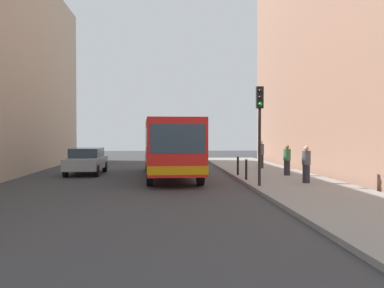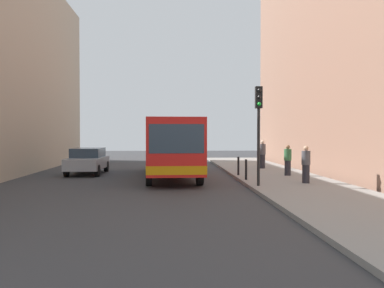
# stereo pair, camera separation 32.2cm
# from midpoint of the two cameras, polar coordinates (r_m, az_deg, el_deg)

# --- Properties ---
(ground_plane) EXTENTS (80.00, 80.00, 0.00)m
(ground_plane) POSITION_cam_midpoint_polar(r_m,az_deg,el_deg) (19.52, -2.91, -5.44)
(ground_plane) COLOR #38383A
(sidewalk) EXTENTS (4.40, 40.00, 0.15)m
(sidewalk) POSITION_cam_midpoint_polar(r_m,az_deg,el_deg) (20.32, 12.56, -4.99)
(sidewalk) COLOR gray
(sidewalk) RESTS_ON ground
(building_right) EXTENTS (7.00, 32.00, 14.32)m
(building_right) POSITION_cam_midpoint_polar(r_m,az_deg,el_deg) (26.63, 23.10, 11.75)
(building_right) COLOR #936B56
(building_right) RESTS_ON ground
(bus) EXTENTS (3.01, 11.12, 3.00)m
(bus) POSITION_cam_midpoint_polar(r_m,az_deg,el_deg) (23.64, -3.27, -0.06)
(bus) COLOR red
(bus) RESTS_ON ground
(car_beside_bus) EXTENTS (1.93, 4.43, 1.48)m
(car_beside_bus) POSITION_cam_midpoint_polar(r_m,az_deg,el_deg) (25.92, -13.76, -2.06)
(car_beside_bus) COLOR #A5A8AD
(car_beside_bus) RESTS_ON ground
(traffic_light) EXTENTS (0.28, 0.33, 4.10)m
(traffic_light) POSITION_cam_midpoint_polar(r_m,az_deg,el_deg) (18.52, 8.21, 3.49)
(traffic_light) COLOR black
(traffic_light) RESTS_ON sidewalk
(bollard_near) EXTENTS (0.11, 0.11, 0.95)m
(bollard_near) POSITION_cam_midpoint_polar(r_m,az_deg,el_deg) (20.92, 6.55, -3.27)
(bollard_near) COLOR black
(bollard_near) RESTS_ON sidewalk
(bollard_mid) EXTENTS (0.11, 0.11, 0.95)m
(bollard_mid) POSITION_cam_midpoint_polar(r_m,az_deg,el_deg) (23.20, 5.53, -2.82)
(bollard_mid) COLOR black
(bollard_mid) RESTS_ON sidewalk
(pedestrian_near_signal) EXTENTS (0.38, 0.38, 1.63)m
(pedestrian_near_signal) POSITION_cam_midpoint_polar(r_m,az_deg,el_deg) (20.00, 14.03, -2.56)
(pedestrian_near_signal) COLOR #26262D
(pedestrian_near_signal) RESTS_ON sidewalk
(pedestrian_mid_sidewalk) EXTENTS (0.38, 0.38, 1.58)m
(pedestrian_mid_sidewalk) POSITION_cam_midpoint_polar(r_m,az_deg,el_deg) (23.40, 11.74, -2.05)
(pedestrian_mid_sidewalk) COLOR #26262D
(pedestrian_mid_sidewalk) RESTS_ON sidewalk
(pedestrian_far_sidewalk) EXTENTS (0.38, 0.38, 1.75)m
(pedestrian_far_sidewalk) POSITION_cam_midpoint_polar(r_m,az_deg,el_deg) (27.84, 8.53, -1.31)
(pedestrian_far_sidewalk) COLOR #26262D
(pedestrian_far_sidewalk) RESTS_ON sidewalk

